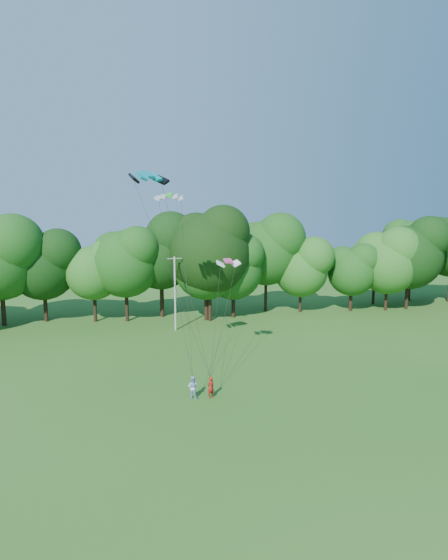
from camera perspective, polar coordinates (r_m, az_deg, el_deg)
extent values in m
plane|color=#245918|center=(24.06, 11.29, -24.31)|extent=(160.00, 160.00, 0.00)
cylinder|color=#AAABA2|center=(49.51, -6.41, -1.80)|extent=(0.21, 0.21, 8.43)
cube|color=#AAABA2|center=(48.97, -6.49, 2.81)|extent=(1.68, 0.35, 0.08)
imported|color=maroon|center=(32.10, -1.76, -13.83)|extent=(0.68, 0.57, 1.59)
imported|color=#A7BDE8|center=(32.16, -4.10, -13.78)|extent=(1.00, 0.94, 1.62)
cube|color=#047F8F|center=(33.17, -9.94, 13.43)|extent=(3.07, 2.29, 0.68)
cube|color=#27E322|center=(39.57, -7.12, 11.01)|extent=(2.73, 1.81, 0.42)
cube|color=#DA3C83|center=(36.96, 0.54, 2.53)|extent=(2.03, 1.02, 0.34)
cylinder|color=black|center=(53.91, -1.85, -2.52)|extent=(0.52, 0.52, 5.45)
ellipsoid|color=black|center=(53.03, -1.89, 5.12)|extent=(10.90, 10.90, 11.89)
cylinder|color=#392617|center=(67.93, 18.94, -1.43)|extent=(0.46, 0.46, 3.75)
ellipsoid|color=#225D1C|center=(67.30, 19.14, 2.72)|extent=(7.50, 7.50, 8.19)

